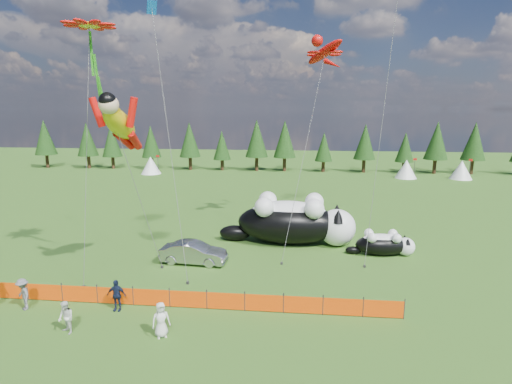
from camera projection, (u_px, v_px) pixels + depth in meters
ground at (202, 284)px, 23.96m from camera, size 160.00×160.00×0.00m
safety_fence at (188, 299)px, 20.94m from camera, size 22.06×0.06×1.10m
tree_line at (264, 147)px, 66.97m from camera, size 90.00×4.00×8.00m
festival_tents at (333, 168)px, 61.51m from camera, size 50.00×3.20×2.80m
cat_large at (294, 221)px, 30.88m from camera, size 10.62×4.01×3.84m
cat_small at (384, 244)px, 28.58m from camera, size 4.90×1.82×1.77m
car at (194, 253)px, 27.05m from camera, size 4.59×1.87×1.48m
spectator_b at (66, 318)px, 18.51m from camera, size 0.89×0.81×1.58m
spectator_c at (116, 295)px, 20.65m from camera, size 1.00×0.53×1.68m
spectator_d at (23, 294)px, 20.72m from camera, size 1.22×1.13×1.71m
spectator_e at (161, 320)px, 18.24m from camera, size 0.97×0.85×1.67m
superhero_kite at (120, 124)px, 22.60m from camera, size 4.06×4.40×11.48m
gecko_kite at (324, 52)px, 32.01m from camera, size 5.90×11.87×17.20m
flower_kite at (89, 28)px, 22.27m from camera, size 3.45×3.80×15.10m
diamond_kite_a at (153, 17)px, 25.57m from camera, size 3.75×5.39×17.88m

